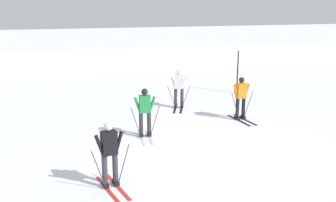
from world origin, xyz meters
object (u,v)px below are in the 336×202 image
(skier_green, at_px, (145,110))
(trail_marker_pole, at_px, (238,72))
(skier_orange, at_px, (241,96))
(skier_white, at_px, (179,86))
(skier_black, at_px, (110,153))

(skier_green, bearing_deg, trail_marker_pole, 41.58)
(skier_green, bearing_deg, skier_orange, 13.64)
(skier_green, xyz_separation_m, trail_marker_pole, (6.04, 5.35, 0.12))
(skier_white, relative_size, trail_marker_pole, 0.80)
(skier_black, bearing_deg, skier_orange, 37.94)
(skier_orange, xyz_separation_m, skier_green, (-4.09, -0.99, -0.00))
(skier_orange, bearing_deg, skier_white, 127.59)
(skier_black, relative_size, skier_green, 1.00)
(skier_orange, xyz_separation_m, skier_white, (-1.81, 2.36, -0.00))
(skier_green, height_order, trail_marker_pole, trail_marker_pole)
(skier_black, relative_size, skier_white, 1.00)
(skier_white, distance_m, trail_marker_pole, 4.26)
(skier_white, bearing_deg, skier_green, -124.17)
(trail_marker_pole, bearing_deg, skier_green, -138.42)
(skier_white, bearing_deg, skier_orange, -52.41)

